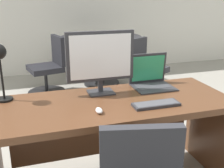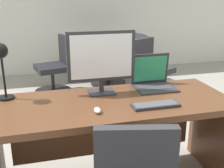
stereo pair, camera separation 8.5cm
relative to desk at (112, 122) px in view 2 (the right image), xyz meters
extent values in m
plane|color=gray|center=(0.00, 1.46, -0.54)|extent=(12.00, 12.00, 0.00)
cube|color=#56331E|center=(0.00, -0.04, 0.16)|extent=(1.76, 0.71, 0.05)
cube|color=#56331E|center=(0.86, -0.04, -0.20)|extent=(0.04, 0.63, 0.67)
cube|color=#56331E|center=(0.00, 0.22, -0.17)|extent=(1.55, 0.02, 0.47)
cube|color=#2D2D33|center=(-0.04, 0.15, 0.19)|extent=(0.20, 0.16, 0.01)
cube|color=#2D2D33|center=(-0.04, 0.16, 0.24)|extent=(0.04, 0.02, 0.10)
cube|color=#2D2D33|center=(-0.04, 0.15, 0.48)|extent=(0.52, 0.04, 0.38)
cube|color=white|center=(-0.04, 0.13, 0.48)|extent=(0.47, 0.00, 0.33)
cube|color=#2D2D33|center=(0.41, 0.14, 0.19)|extent=(0.33, 0.27, 0.01)
cube|color=#38383D|center=(0.41, 0.16, 0.20)|extent=(0.28, 0.15, 0.00)
cube|color=#2D2D33|center=(0.41, 0.27, 0.32)|extent=(0.33, 0.04, 0.26)
cube|color=#2D9966|center=(0.41, 0.26, 0.32)|extent=(0.29, 0.02, 0.22)
cube|color=#2D2D33|center=(0.26, -0.22, 0.20)|extent=(0.33, 0.11, 0.02)
cube|color=#47474C|center=(0.26, -0.22, 0.21)|extent=(0.31, 0.10, 0.00)
ellipsoid|color=silver|center=(-0.15, -0.22, 0.20)|extent=(0.04, 0.08, 0.03)
cylinder|color=black|center=(-0.76, 0.21, 0.19)|extent=(0.12, 0.12, 0.01)
cylinder|color=black|center=(-0.76, 0.21, 0.36)|extent=(0.02, 0.02, 0.31)
sphere|color=black|center=(-0.76, 0.18, 0.55)|extent=(0.11, 0.11, 0.11)
cube|color=#2D2D33|center=(-0.05, -0.69, 0.09)|extent=(0.44, 0.16, 0.41)
cylinder|color=black|center=(0.59, 2.51, -0.52)|extent=(0.59, 0.59, 0.04)
cylinder|color=black|center=(0.59, 2.51, -0.13)|extent=(0.08, 0.08, 0.73)
cylinder|color=black|center=(0.59, 2.51, 0.25)|extent=(1.31, 1.31, 0.03)
cylinder|color=black|center=(1.05, 1.67, -0.52)|extent=(0.56, 0.56, 0.04)
cylinder|color=black|center=(1.05, 1.67, -0.32)|extent=(0.05, 0.05, 0.35)
cube|color=#2D2D33|center=(1.05, 1.67, -0.10)|extent=(0.62, 0.62, 0.08)
cube|color=#2D2D33|center=(0.94, 1.87, 0.13)|extent=(0.41, 0.26, 0.38)
cylinder|color=black|center=(-0.33, 2.29, -0.52)|extent=(0.56, 0.56, 0.04)
cylinder|color=black|center=(-0.33, 2.29, -0.34)|extent=(0.05, 0.05, 0.32)
cube|color=black|center=(-0.33, 2.29, -0.14)|extent=(0.55, 0.55, 0.08)
cube|color=black|center=(-0.12, 2.34, 0.12)|extent=(0.16, 0.44, 0.43)
camera|label=1|loc=(-0.57, -1.85, 0.94)|focal=44.89mm
camera|label=2|loc=(-0.49, -1.88, 0.94)|focal=44.89mm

